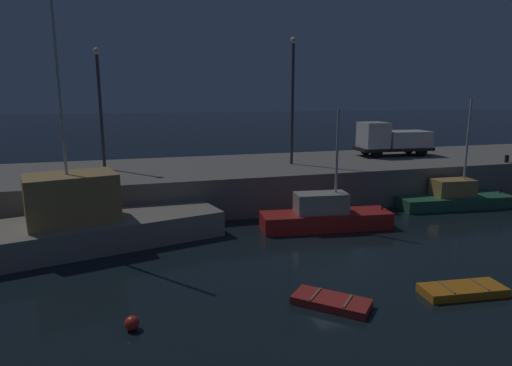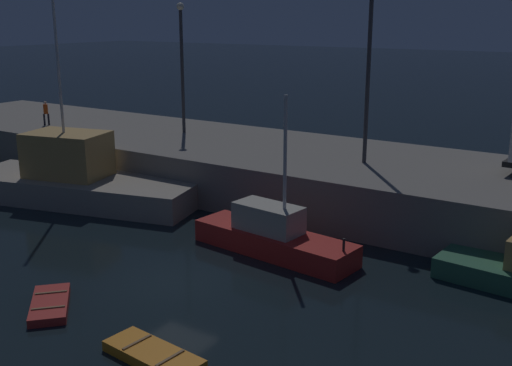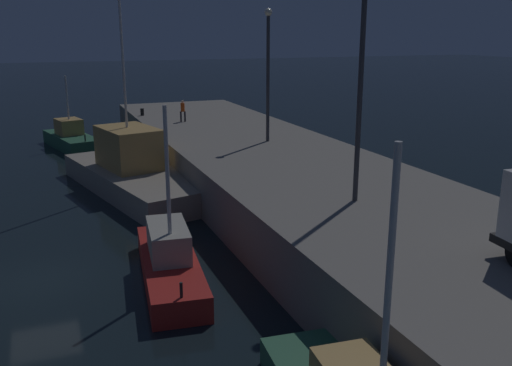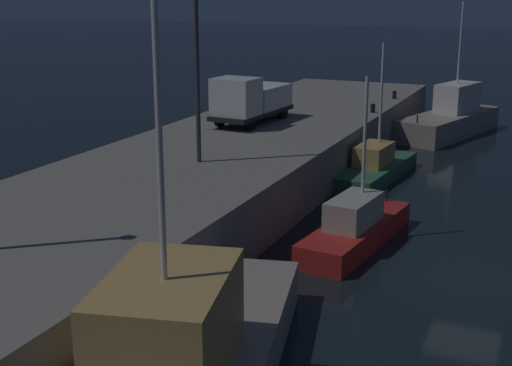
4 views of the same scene
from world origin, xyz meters
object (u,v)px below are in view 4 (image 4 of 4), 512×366
Objects in this scene: fishing_trawler_red at (177,364)px; utility_truck at (250,100)px; bollard_east at (373,108)px; lamp_post_east at (197,45)px; fishing_boat_blue at (374,167)px; bollard_central at (394,95)px; fishing_boat_white at (355,227)px; fishing_boat_orange at (450,118)px.

fishing_trawler_red is 23.94m from utility_truck.
utility_truck is 11.94× the size of bollard_east.
lamp_post_east reaches higher than bollard_east.
fishing_boat_blue is (22.59, 1.11, -0.53)m from fishing_trawler_red.
fishing_trawler_red reaches higher than bollard_east.
fishing_boat_white is at bearing -170.48° from bollard_central.
fishing_boat_white is at bearing -169.25° from fishing_boat_blue.
fishing_boat_orange is (23.43, 0.07, 0.42)m from fishing_boat_white.
fishing_boat_orange reaches higher than fishing_boat_white.
bollard_east is (-7.39, 3.55, 1.58)m from fishing_boat_orange.
fishing_trawler_red is at bearing -159.95° from utility_truck.
lamp_post_east is at bearing 162.27° from fishing_boat_orange.
fishing_trawler_red is 25.44× the size of bollard_central.
bollard_east is at bearing 12.73° from fishing_boat_white.
fishing_boat_blue is 1.06× the size of fishing_boat_white.
fishing_boat_blue is 6.48m from bollard_east.
fishing_boat_orange is at bearing 0.18° from fishing_boat_white.
fishing_boat_blue is 0.75× the size of fishing_boat_orange.
fishing_boat_blue reaches higher than bollard_east.
fishing_trawler_red is at bearing 178.81° from fishing_boat_orange.
fishing_boat_blue is at bearing -163.93° from bollard_east.
fishing_trawler_red reaches higher than fishing_boat_white.
fishing_boat_orange is at bearing -33.36° from utility_truck.
bollard_central is at bearing -9.71° from lamp_post_east.
utility_truck is at bearing 91.99° from fishing_boat_blue.
fishing_boat_white is 0.86× the size of lamp_post_east.
fishing_trawler_red is 2.16× the size of utility_truck.
utility_truck is at bearing 146.64° from fishing_boat_orange.
fishing_boat_blue is 14.94× the size of bollard_central.
utility_truck reaches higher than bollard_central.
fishing_boat_blue reaches higher than utility_truck.
fishing_trawler_red is 16.04m from lamp_post_east.
fishing_boat_orange reaches higher than bollard_central.
fishing_boat_orange reaches higher than bollard_east.
fishing_trawler_red is 1.70× the size of fishing_boat_blue.
fishing_boat_white is at bearing -167.27° from bollard_east.
fishing_trawler_red reaches higher than fishing_boat_blue.
bollard_east is (-5.94, -0.06, -0.00)m from bollard_central.
fishing_boat_blue is at bearing 10.75° from fishing_boat_white.
bollard_central is at bearing -23.68° from utility_truck.
utility_truck is 13.22m from bollard_central.
fishing_boat_white is (-10.15, -1.93, 0.12)m from fishing_boat_blue.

